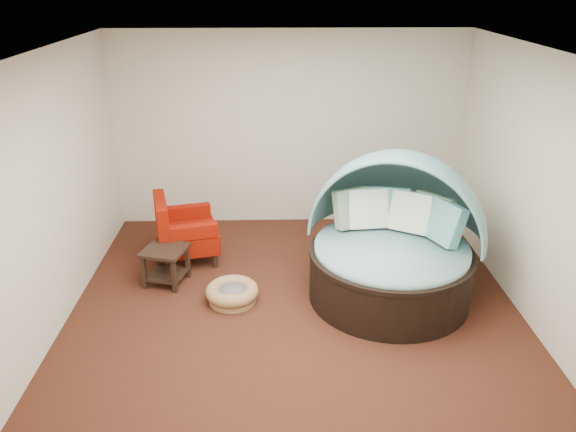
{
  "coord_description": "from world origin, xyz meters",
  "views": [
    {
      "loc": [
        -0.23,
        -5.37,
        3.47
      ],
      "look_at": [
        -0.06,
        0.6,
        0.88
      ],
      "focal_mm": 35.0,
      "sensor_mm": 36.0,
      "label": 1
    }
  ],
  "objects_px": {
    "red_armchair": "(183,231)",
    "side_table": "(166,261)",
    "pet_basket": "(232,293)",
    "canopy_daybed": "(394,232)"
  },
  "relations": [
    {
      "from": "red_armchair",
      "to": "side_table",
      "type": "bearing_deg",
      "value": -115.63
    },
    {
      "from": "red_armchair",
      "to": "side_table",
      "type": "xyz_separation_m",
      "value": [
        -0.12,
        -0.59,
        -0.11
      ]
    },
    {
      "from": "canopy_daybed",
      "to": "side_table",
      "type": "relative_size",
      "value": 4.08
    },
    {
      "from": "pet_basket",
      "to": "side_table",
      "type": "xyz_separation_m",
      "value": [
        -0.82,
        0.45,
        0.19
      ]
    },
    {
      "from": "canopy_daybed",
      "to": "red_armchair",
      "type": "distance_m",
      "value": 2.72
    },
    {
      "from": "side_table",
      "to": "canopy_daybed",
      "type": "bearing_deg",
      "value": -6.49
    },
    {
      "from": "pet_basket",
      "to": "canopy_daybed",
      "type": "bearing_deg",
      "value": 4.63
    },
    {
      "from": "pet_basket",
      "to": "red_armchair",
      "type": "relative_size",
      "value": 0.67
    },
    {
      "from": "red_armchair",
      "to": "pet_basket",
      "type": "bearing_deg",
      "value": -70.18
    },
    {
      "from": "canopy_daybed",
      "to": "pet_basket",
      "type": "relative_size",
      "value": 3.94
    }
  ]
}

